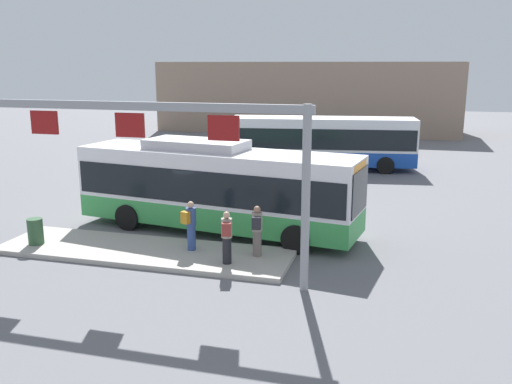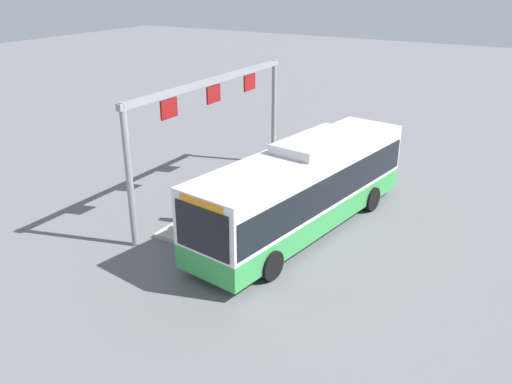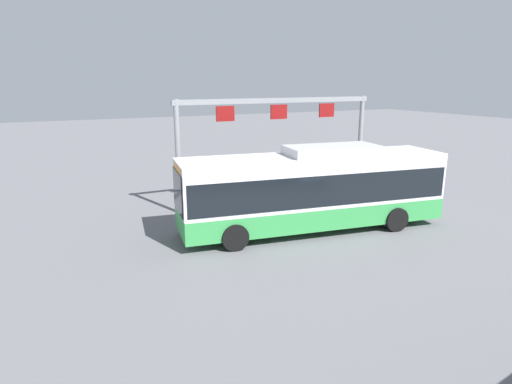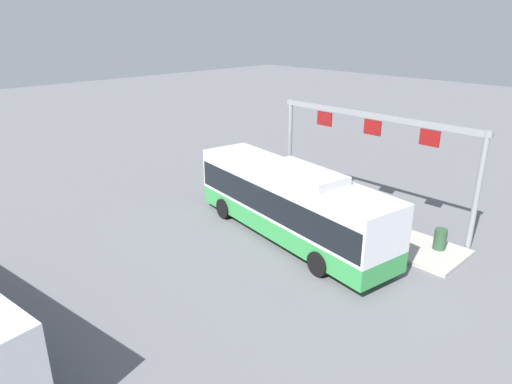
# 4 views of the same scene
# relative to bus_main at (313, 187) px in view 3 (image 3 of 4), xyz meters

# --- Properties ---
(ground_plane) EXTENTS (120.00, 120.00, 0.00)m
(ground_plane) POSITION_rel_bus_main_xyz_m (0.01, -0.00, -1.81)
(ground_plane) COLOR slate
(platform_curb) EXTENTS (10.00, 2.80, 0.16)m
(platform_curb) POSITION_rel_bus_main_xyz_m (-1.53, -3.04, -1.73)
(platform_curb) COLOR #B2ADA3
(platform_curb) RESTS_ON ground
(bus_main) EXTENTS (11.06, 4.04, 3.46)m
(bus_main) POSITION_rel_bus_main_xyz_m (0.00, 0.00, 0.00)
(bus_main) COLOR green
(bus_main) RESTS_ON ground
(person_boarding) EXTENTS (0.39, 0.56, 1.67)m
(person_boarding) POSITION_rel_bus_main_xyz_m (2.32, -2.74, -0.76)
(person_boarding) COLOR slate
(person_boarding) RESTS_ON platform_curb
(person_waiting_near) EXTENTS (0.44, 0.59, 1.67)m
(person_waiting_near) POSITION_rel_bus_main_xyz_m (1.60, -3.64, -0.76)
(person_waiting_near) COLOR black
(person_waiting_near) RESTS_ON platform_curb
(person_waiting_mid) EXTENTS (0.47, 0.60, 1.67)m
(person_waiting_mid) POSITION_rel_bus_main_xyz_m (0.05, -2.74, -0.76)
(person_waiting_mid) COLOR #334C8C
(person_waiting_mid) RESTS_ON platform_curb
(platform_sign_gantry) EXTENTS (10.73, 0.24, 5.20)m
(platform_sign_gantry) POSITION_rel_bus_main_xyz_m (-0.96, -4.63, 2.01)
(platform_sign_gantry) COLOR gray
(platform_sign_gantry) RESTS_ON ground
(trash_bin) EXTENTS (0.52, 0.52, 0.90)m
(trash_bin) POSITION_rel_bus_main_xyz_m (-5.36, -3.52, -1.20)
(trash_bin) COLOR #2D5133
(trash_bin) RESTS_ON platform_curb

